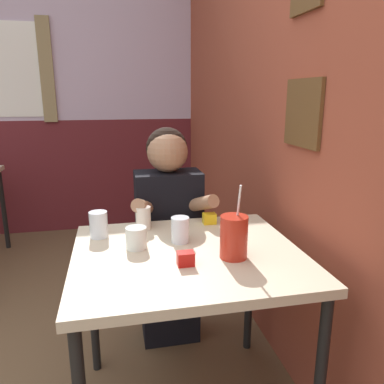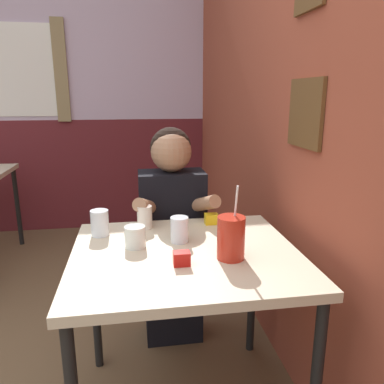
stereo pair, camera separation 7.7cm
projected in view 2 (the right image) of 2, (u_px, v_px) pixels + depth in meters
brick_wall_right at (247, 92)px, 2.41m from camera, size 0.08×4.79×2.70m
back_wall at (62, 92)px, 3.56m from camera, size 5.69×0.09×2.70m
main_table at (186, 269)px, 1.47m from camera, size 0.88×0.77×0.75m
person_seated at (172, 232)px, 1.99m from camera, size 0.42×0.41×1.18m
cocktail_pitcher at (231, 238)px, 1.37m from camera, size 0.10×0.10×0.28m
glass_near_pitcher at (100, 223)px, 1.60m from camera, size 0.08×0.08×0.11m
glass_center at (135, 237)px, 1.48m from camera, size 0.08×0.08×0.09m
glass_far_side at (145, 217)px, 1.69m from camera, size 0.07×0.07×0.10m
glass_by_brick at (179, 230)px, 1.53m from camera, size 0.07×0.07×0.11m
condiment_ketchup at (182, 258)px, 1.33m from camera, size 0.06×0.04×0.05m
condiment_mustard at (211, 219)px, 1.75m from camera, size 0.06×0.04×0.05m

